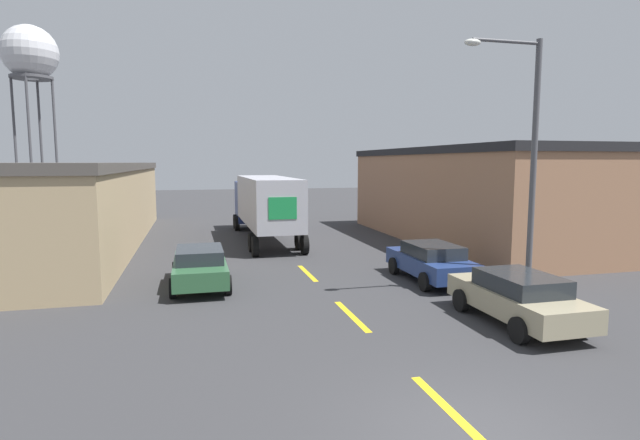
# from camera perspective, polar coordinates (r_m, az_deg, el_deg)

# --- Properties ---
(ground_plane) EXTENTS (160.00, 160.00, 0.00)m
(ground_plane) POSITION_cam_1_polar(r_m,az_deg,el_deg) (9.55, 17.48, -22.55)
(ground_plane) COLOR #333335
(road_centerline) EXTENTS (0.20, 15.15, 0.01)m
(road_centerline) POSITION_cam_1_polar(r_m,az_deg,el_deg) (15.34, 3.64, -10.87)
(road_centerline) COLOR gold
(road_centerline) RESTS_ON ground_plane
(warehouse_left) EXTENTS (12.54, 25.54, 4.59)m
(warehouse_left) POSITION_cam_1_polar(r_m,az_deg,el_deg) (31.17, -31.29, 1.40)
(warehouse_left) COLOR tan
(warehouse_left) RESTS_ON ground_plane
(warehouse_right) EXTENTS (13.25, 19.15, 5.45)m
(warehouse_right) POSITION_cam_1_polar(r_m,az_deg,el_deg) (32.25, 20.93, 2.83)
(warehouse_right) COLOR #9E7051
(warehouse_right) RESTS_ON ground_plane
(semi_truck) EXTENTS (2.83, 12.67, 3.76)m
(semi_truck) POSITION_cam_1_polar(r_m,az_deg,el_deg) (29.93, -6.42, 2.08)
(semi_truck) COLOR navy
(semi_truck) RESTS_ON ground_plane
(parked_car_right_near) EXTENTS (2.09, 4.62, 1.48)m
(parked_car_right_near) POSITION_cam_1_polar(r_m,az_deg,el_deg) (15.47, 21.65, -8.15)
(parked_car_right_near) COLOR tan
(parked_car_right_near) RESTS_ON ground_plane
(parked_car_right_mid) EXTENTS (2.09, 4.62, 1.48)m
(parked_car_right_mid) POSITION_cam_1_polar(r_m,az_deg,el_deg) (19.94, 12.58, -4.59)
(parked_car_right_mid) COLOR navy
(parked_car_right_mid) RESTS_ON ground_plane
(parked_car_left_far) EXTENTS (2.09, 4.62, 1.48)m
(parked_car_left_far) POSITION_cam_1_polar(r_m,az_deg,el_deg) (19.10, -13.57, -5.11)
(parked_car_left_far) COLOR #2D5B38
(parked_car_left_far) RESTS_ON ground_plane
(water_tower) EXTENTS (5.97, 5.97, 19.80)m
(water_tower) POSITION_cam_1_polar(r_m,az_deg,el_deg) (67.07, -30.23, 15.98)
(water_tower) COLOR #47474C
(water_tower) RESTS_ON ground_plane
(street_lamp) EXTENTS (2.82, 0.32, 8.61)m
(street_lamp) POSITION_cam_1_polar(r_m,az_deg,el_deg) (18.08, 22.48, 7.31)
(street_lamp) COLOR #4C4C51
(street_lamp) RESTS_ON ground_plane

